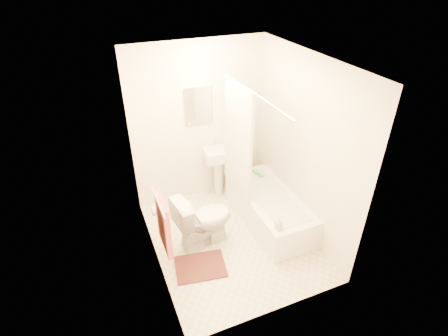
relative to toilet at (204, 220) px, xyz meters
name	(u,v)px	position (x,y,z in m)	size (l,w,h in m)	color
floor	(231,239)	(0.35, -0.10, -0.38)	(2.40, 2.40, 0.00)	beige
ceiling	(234,62)	(0.35, -0.10, 2.02)	(2.40, 2.40, 0.00)	white
wall_back	(199,125)	(0.35, 1.10, 0.82)	(2.00, 0.02, 2.40)	beige
wall_left	(148,182)	(-0.65, -0.10, 0.82)	(0.02, 2.40, 2.40)	beige
wall_right	(304,148)	(1.35, -0.10, 0.82)	(0.02, 2.40, 2.40)	beige
mirror	(199,106)	(0.35, 1.08, 1.12)	(0.40, 0.03, 0.55)	white
curtain_rod	(254,93)	(0.65, 0.00, 1.62)	(0.03, 0.03, 1.70)	silver
shower_curtain	(238,140)	(0.65, 0.40, 0.84)	(0.04, 0.80, 1.55)	silver
towel_bar	(158,201)	(-0.61, -0.35, 0.72)	(0.02, 0.02, 0.60)	silver
towel	(164,224)	(-0.58, -0.35, 0.40)	(0.06, 0.45, 0.66)	#CC7266
toilet_paper	(157,210)	(-0.58, 0.02, 0.32)	(0.12, 0.12, 0.11)	white
toilet	(204,220)	(0.00, 0.00, 0.00)	(0.43, 0.77, 0.76)	white
sink	(219,170)	(0.60, 0.96, 0.07)	(0.46, 0.36, 0.89)	silver
bathtub	(269,208)	(1.01, 0.07, -0.16)	(0.68, 1.56, 0.44)	white
bath_mat	(200,267)	(-0.20, -0.41, -0.37)	(0.61, 0.46, 0.02)	#4A291C
soap_bottle	(279,224)	(0.77, -0.58, 0.15)	(0.08, 0.08, 0.17)	silver
scrub_brush	(258,173)	(1.11, 0.61, 0.08)	(0.07, 0.22, 0.04)	#4DC159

